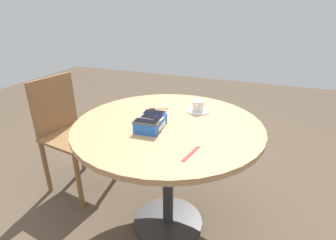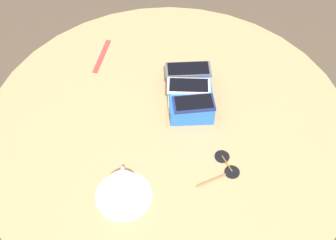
{
  "view_description": "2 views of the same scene",
  "coord_description": "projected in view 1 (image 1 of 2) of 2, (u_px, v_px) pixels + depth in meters",
  "views": [
    {
      "loc": [
        -1.3,
        -0.5,
        1.38
      ],
      "look_at": [
        0.0,
        0.0,
        0.78
      ],
      "focal_mm": 28.0,
      "sensor_mm": 36.0,
      "label": 1
    },
    {
      "loc": [
        0.85,
        0.01,
        1.84
      ],
      "look_at": [
        0.0,
        0.0,
        0.78
      ],
      "focal_mm": 50.0,
      "sensor_mm": 36.0,
      "label": 2
    }
  ],
  "objects": [
    {
      "name": "ground_plane",
      "position": [
        168.0,
        222.0,
        1.83
      ],
      "size": [
        8.0,
        8.0,
        0.0
      ],
      "primitive_type": "plane",
      "color": "brown"
    },
    {
      "name": "round_table",
      "position": [
        168.0,
        141.0,
        1.57
      ],
      "size": [
        1.1,
        1.1,
        0.76
      ],
      "color": "#2D2D2D",
      "rests_on": "ground_plane"
    },
    {
      "name": "phone_box",
      "position": [
        151.0,
        123.0,
        1.45
      ],
      "size": [
        0.21,
        0.14,
        0.06
      ],
      "color": "blue",
      "rests_on": "round_table"
    },
    {
      "name": "phone_gray",
      "position": [
        146.0,
        122.0,
        1.38
      ],
      "size": [
        0.07,
        0.14,
        0.01
      ],
      "color": "#515156",
      "rests_on": "phone_box"
    },
    {
      "name": "phone_white",
      "position": [
        151.0,
        118.0,
        1.44
      ],
      "size": [
        0.06,
        0.13,
        0.01
      ],
      "color": "silver",
      "rests_on": "phone_box"
    },
    {
      "name": "phone_navy",
      "position": [
        154.0,
        113.0,
        1.5
      ],
      "size": [
        0.08,
        0.13,
        0.01
      ],
      "color": "navy",
      "rests_on": "phone_box"
    },
    {
      "name": "saucer",
      "position": [
        198.0,
        111.0,
        1.69
      ],
      "size": [
        0.15,
        0.15,
        0.01
      ],
      "primitive_type": "cylinder",
      "color": "silver",
      "rests_on": "round_table"
    },
    {
      "name": "coffee_cup",
      "position": [
        198.0,
        106.0,
        1.68
      ],
      "size": [
        0.1,
        0.07,
        0.06
      ],
      "color": "silver",
      "rests_on": "saucer"
    },
    {
      "name": "lanyard_strap",
      "position": [
        191.0,
        154.0,
        1.21
      ],
      "size": [
        0.16,
        0.05,
        0.0
      ],
      "primitive_type": "cube",
      "rotation": [
        0.0,
        0.0,
        -0.2
      ],
      "color": "red",
      "rests_on": "round_table"
    },
    {
      "name": "sunglasses",
      "position": [
        153.0,
        111.0,
        1.7
      ],
      "size": [
        0.12,
        0.12,
        0.01
      ],
      "color": "black",
      "rests_on": "round_table"
    },
    {
      "name": "chair_near_window",
      "position": [
        70.0,
        133.0,
        2.04
      ],
      "size": [
        0.46,
        0.46,
        0.9
      ],
      "color": "brown",
      "rests_on": "ground_plane"
    }
  ]
}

